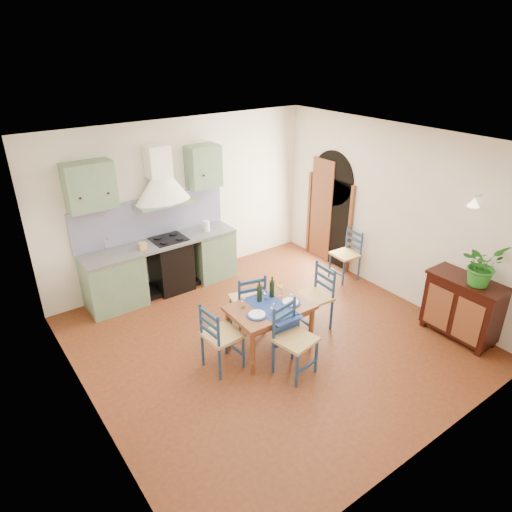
{
  "coord_description": "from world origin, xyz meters",
  "views": [
    {
      "loc": [
        -3.36,
        -4.27,
        3.94
      ],
      "look_at": [
        -0.03,
        0.3,
        1.23
      ],
      "focal_mm": 32.0,
      "sensor_mm": 36.0,
      "label": 1
    }
  ],
  "objects_px": {
    "chair_near": "(293,339)",
    "sideboard": "(462,306)",
    "potted_plant": "(482,265)",
    "dining_table": "(270,311)"
  },
  "relations": [
    {
      "from": "chair_near",
      "to": "sideboard",
      "type": "relative_size",
      "value": 0.93
    },
    {
      "from": "potted_plant",
      "to": "chair_near",
      "type": "bearing_deg",
      "value": 158.39
    },
    {
      "from": "sideboard",
      "to": "potted_plant",
      "type": "relative_size",
      "value": 1.78
    },
    {
      "from": "chair_near",
      "to": "dining_table",
      "type": "bearing_deg",
      "value": 84.73
    },
    {
      "from": "chair_near",
      "to": "sideboard",
      "type": "xyz_separation_m",
      "value": [
        2.45,
        -0.81,
        0.0
      ]
    },
    {
      "from": "dining_table",
      "to": "potted_plant",
      "type": "relative_size",
      "value": 1.9
    },
    {
      "from": "chair_near",
      "to": "potted_plant",
      "type": "distance_m",
      "value": 2.7
    },
    {
      "from": "dining_table",
      "to": "chair_near",
      "type": "relative_size",
      "value": 1.14
    },
    {
      "from": "chair_near",
      "to": "sideboard",
      "type": "distance_m",
      "value": 2.58
    },
    {
      "from": "sideboard",
      "to": "potted_plant",
      "type": "bearing_deg",
      "value": -101.29
    }
  ]
}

